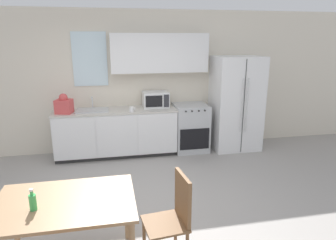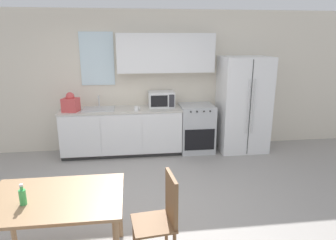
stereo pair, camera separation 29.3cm
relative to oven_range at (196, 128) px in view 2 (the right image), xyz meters
The scene contains 12 objects.
ground_plane 2.45m from the oven_range, 120.76° to the right, with size 12.00×12.00×0.00m, color gray.
wall_back 1.53m from the oven_range, 164.50° to the left, with size 12.00×0.38×2.70m.
kitchen_counter 1.45m from the oven_range, behind, with size 2.25×0.65×0.89m.
oven_range is the anchor object (origin of this frame).
refrigerator 1.02m from the oven_range, ahead, with size 0.92×0.76×1.84m.
kitchen_sink 1.92m from the oven_range, behind, with size 0.59×0.40×0.23m.
microwave 0.90m from the oven_range, behind, with size 0.49×0.38×0.29m.
coffee_mug 1.27m from the oven_range, 169.91° to the right, with size 0.11×0.08×0.09m.
grocery_bag_0 2.41m from the oven_range, behind, with size 0.32×0.29×0.35m.
dining_table 3.56m from the oven_range, 124.26° to the right, with size 1.26×0.87×0.75m.
dining_chair_side 3.16m from the oven_range, 108.29° to the right, with size 0.44×0.44×0.93m.
drink_bottle 3.79m from the oven_range, 126.43° to the right, with size 0.06×0.06×0.20m.
Camera 2 is at (-0.03, -3.47, 2.17)m, focal length 32.00 mm.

